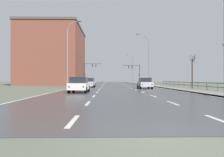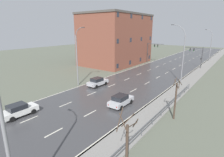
# 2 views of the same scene
# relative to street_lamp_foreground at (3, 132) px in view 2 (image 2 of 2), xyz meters

# --- Properties ---
(ground_plane) EXTENTS (160.00, 160.00, 0.12)m
(ground_plane) POSITION_rel_street_lamp_foreground_xyz_m (-7.45, 36.09, -5.22)
(ground_plane) COLOR #5B6051
(road_asphalt_strip) EXTENTS (14.00, 120.00, 0.03)m
(road_asphalt_strip) POSITION_rel_street_lamp_foreground_xyz_m (-7.45, 48.08, -5.15)
(road_asphalt_strip) COLOR #3D3D3F
(road_asphalt_strip) RESTS_ON ground
(sidewalk_right) EXTENTS (3.00, 120.00, 0.12)m
(sidewalk_right) POSITION_rel_street_lamp_foreground_xyz_m (0.98, 48.09, -5.10)
(sidewalk_right) COLOR gray
(sidewalk_right) RESTS_ON ground
(guardrail) EXTENTS (0.07, 33.21, 1.00)m
(guardrail) POSITION_rel_street_lamp_foreground_xyz_m (2.40, 12.24, -4.45)
(guardrail) COLOR #515459
(guardrail) RESTS_ON ground
(street_lamp_foreground) EXTENTS (2.44, 0.24, 10.53)m
(street_lamp_foreground) POSITION_rel_street_lamp_foreground_xyz_m (0.00, 0.00, 0.00)
(street_lamp_foreground) COLOR slate
(street_lamp_foreground) RESTS_ON ground
(street_lamp_midground) EXTENTS (2.89, 0.24, 11.09)m
(street_lamp_midground) POSITION_rel_street_lamp_foreground_xyz_m (-0.04, 31.71, 0.23)
(street_lamp_midground) COLOR slate
(street_lamp_midground) RESTS_ON ground
(street_lamp_distant) EXTENTS (2.44, 0.24, 10.16)m
(street_lamp_distant) POSITION_rel_street_lamp_foreground_xyz_m (-0.01, 63.43, -0.18)
(street_lamp_distant) COLOR slate
(street_lamp_distant) RESTS_ON ground
(street_lamp_left_bank) EXTENTS (2.26, 0.24, 10.57)m
(street_lamp_left_bank) POSITION_rel_street_lamp_foreground_xyz_m (-14.92, 19.03, 0.04)
(street_lamp_left_bank) COLOR slate
(street_lamp_left_bank) RESTS_ON ground
(traffic_signal_right) EXTENTS (4.96, 0.36, 5.65)m
(traffic_signal_right) POSITION_rel_street_lamp_foreground_xyz_m (-0.79, 48.75, -1.26)
(traffic_signal_right) COLOR #38383A
(traffic_signal_right) RESTS_ON ground
(traffic_signal_left) EXTENTS (5.11, 0.36, 6.11)m
(traffic_signal_left) POSITION_rel_street_lamp_foreground_xyz_m (-14.11, 49.00, -0.96)
(traffic_signal_left) COLOR #38383A
(traffic_signal_left) RESTS_ON ground
(car_near_right) EXTENTS (1.90, 4.13, 1.57)m
(car_near_right) POSITION_rel_street_lamp_foreground_xyz_m (-11.56, 6.09, -4.35)
(car_near_right) COLOR silver
(car_near_right) RESTS_ON ground
(car_distant) EXTENTS (1.97, 4.17, 1.57)m
(car_distant) POSITION_rel_street_lamp_foreground_xyz_m (-11.78, 20.84, -4.35)
(car_distant) COLOR #B7B7BC
(car_distant) RESTS_ON ground
(car_mid_centre) EXTENTS (1.86, 4.11, 1.57)m
(car_mid_centre) POSITION_rel_street_lamp_foreground_xyz_m (-3.36, 15.95, -4.35)
(car_mid_centre) COLOR #B7B7BC
(car_mid_centre) RESTS_ON ground
(brick_building) EXTENTS (13.87, 20.99, 14.54)m
(brick_building) POSITION_rel_street_lamp_foreground_xyz_m (-22.34, 41.83, 2.12)
(brick_building) COLOR brown
(brick_building) RESTS_ON ground
(bare_tree_near) EXTENTS (1.46, 1.52, 5.05)m
(bare_tree_near) POSITION_rel_street_lamp_foreground_xyz_m (3.75, 5.99, -2.74)
(bare_tree_near) COLOR #423328
(bare_tree_near) RESTS_ON ground
(bare_tree_mid) EXTENTS (0.90, 0.91, 5.01)m
(bare_tree_mid) POSITION_rel_street_lamp_foreground_xyz_m (3.76, 16.50, -2.74)
(bare_tree_mid) COLOR #423328
(bare_tree_mid) RESTS_ON ground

